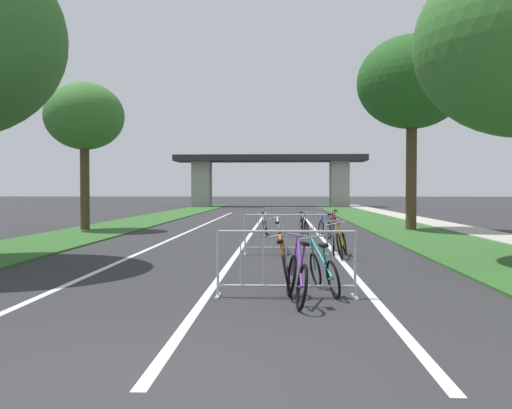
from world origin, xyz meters
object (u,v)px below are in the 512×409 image
object	(u,v)px
tree_left_cypress_far	(84,117)
bicycle_purple_7	(297,278)
crowd_barrier_second	(286,235)
bicycle_white_6	(281,238)
bicycle_teal_8	(323,272)
bicycle_black_9	(304,227)
crowd_barrier_nearest	(286,264)
bicycle_red_1	(331,225)
bicycle_silver_2	(265,226)
tree_right_pine_near	(412,83)
bicycle_orange_0	(286,269)
crowd_barrier_third	(294,222)
bicycle_green_4	(333,240)
bicycle_blue_3	(325,228)
bicycle_yellow_5	(341,243)

from	to	relation	value
tree_left_cypress_far	bicycle_purple_7	size ratio (longest dim) A/B	3.58
crowd_barrier_second	bicycle_white_6	size ratio (longest dim) A/B	1.27
bicycle_teal_8	bicycle_black_9	distance (m)	10.57
crowd_barrier_nearest	crowd_barrier_second	size ratio (longest dim) A/B	0.99
bicycle_red_1	bicycle_white_6	xyz separation A→B (m)	(-1.86, -5.58, -0.01)
bicycle_white_6	bicycle_silver_2	bearing A→B (deg)	96.92
tree_left_cypress_far	bicycle_silver_2	xyz separation A→B (m)	(7.57, -2.00, -4.36)
tree_right_pine_near	bicycle_red_1	distance (m)	7.22
bicycle_orange_0	bicycle_silver_2	xyz separation A→B (m)	(-0.70, 11.33, -0.03)
crowd_barrier_third	bicycle_orange_0	bearing A→B (deg)	-91.96
bicycle_orange_0	bicycle_green_4	world-z (taller)	bicycle_orange_0
bicycle_purple_7	bicycle_black_9	size ratio (longest dim) A/B	1.06
crowd_barrier_third	bicycle_white_6	world-z (taller)	crowd_barrier_third
crowd_barrier_third	bicycle_blue_3	bearing A→B (deg)	-26.84
bicycle_silver_2	bicycle_blue_3	distance (m)	2.40
bicycle_blue_3	bicycle_white_6	distance (m)	4.91
tree_right_pine_near	bicycle_red_1	xyz separation A→B (m)	(-3.53, -2.63, -5.72)
crowd_barrier_nearest	bicycle_silver_2	distance (m)	11.82
crowd_barrier_second	bicycle_yellow_5	bearing A→B (deg)	-18.65
crowd_barrier_nearest	bicycle_red_1	xyz separation A→B (m)	(1.77, 11.71, -0.13)
bicycle_green_4	bicycle_purple_7	distance (m)	6.60
crowd_barrier_second	bicycle_orange_0	world-z (taller)	crowd_barrier_second
bicycle_yellow_5	bicycle_orange_0	bearing A→B (deg)	84.88
tree_left_cypress_far	tree_right_pine_near	world-z (taller)	tree_right_pine_near
bicycle_yellow_5	bicycle_purple_7	world-z (taller)	bicycle_purple_7
bicycle_black_9	tree_right_pine_near	bearing A→B (deg)	-152.20
crowd_barrier_nearest	bicycle_green_4	world-z (taller)	crowd_barrier_nearest
crowd_barrier_nearest	bicycle_green_4	bearing A→B (deg)	78.04
bicycle_purple_7	tree_right_pine_near	bearing A→B (deg)	64.10
bicycle_teal_8	bicycle_orange_0	bearing A→B (deg)	162.26
bicycle_green_4	bicycle_silver_2	bearing A→B (deg)	115.43
crowd_barrier_second	bicycle_teal_8	xyz separation A→B (m)	(0.56, -5.27, -0.17)
crowd_barrier_second	bicycle_white_6	bearing A→B (deg)	105.99
crowd_barrier_third	bicycle_teal_8	world-z (taller)	crowd_barrier_third
bicycle_black_9	bicycle_red_1	bearing A→B (deg)	-153.44
bicycle_blue_3	bicycle_teal_8	bearing A→B (deg)	-105.98
bicycle_yellow_5	bicycle_purple_7	size ratio (longest dim) A/B	0.99
bicycle_white_6	bicycle_purple_7	world-z (taller)	bicycle_purple_7
tree_right_pine_near	bicycle_teal_8	xyz separation A→B (m)	(-4.70, -13.94, -5.76)
tree_left_cypress_far	bicycle_teal_8	bearing A→B (deg)	-56.47
bicycle_red_1	bicycle_silver_2	bearing A→B (deg)	11.70
bicycle_blue_3	bicycle_white_6	size ratio (longest dim) A/B	0.96
tree_right_pine_near	bicycle_white_6	xyz separation A→B (m)	(-5.39, -8.22, -5.73)
tree_left_cypress_far	crowd_barrier_third	world-z (taller)	tree_left_cypress_far
bicycle_red_1	bicycle_blue_3	xyz separation A→B (m)	(-0.30, -0.93, -0.04)
bicycle_orange_0	bicycle_blue_3	size ratio (longest dim) A/B	1.05
crowd_barrier_nearest	bicycle_black_9	xyz separation A→B (m)	(0.72, 10.97, -0.16)
tree_left_cypress_far	bicycle_teal_8	size ratio (longest dim) A/B	3.80
bicycle_orange_0	bicycle_blue_3	bearing A→B (deg)	81.80
bicycle_white_6	bicycle_black_9	xyz separation A→B (m)	(0.81, 4.84, -0.02)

